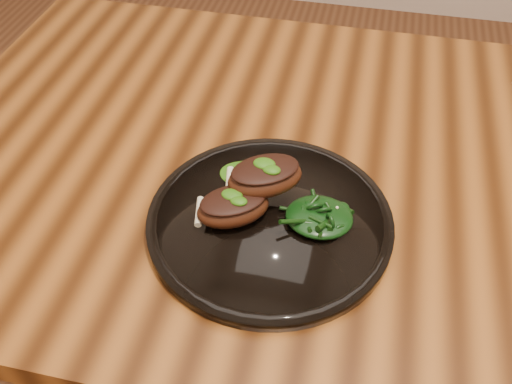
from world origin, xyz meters
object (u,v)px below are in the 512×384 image
Objects in this scene: plate at (270,221)px; lamb_chop_front at (233,206)px; greens_heap at (320,214)px; desk at (440,218)px.

lamb_chop_front reaches higher than plate.
desk is at bearing 38.71° from greens_heap.
lamb_chop_front is at bearing -171.01° from greens_heap.
desk is 0.34m from lamb_chop_front.
plate reaches higher than desk.
greens_heap reaches higher than desk.
greens_heap is (-0.17, -0.14, 0.12)m from desk.
greens_heap is at bearing -141.29° from desk.
plate is at bearing -148.44° from desk.
plate is 3.68× the size of greens_heap.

